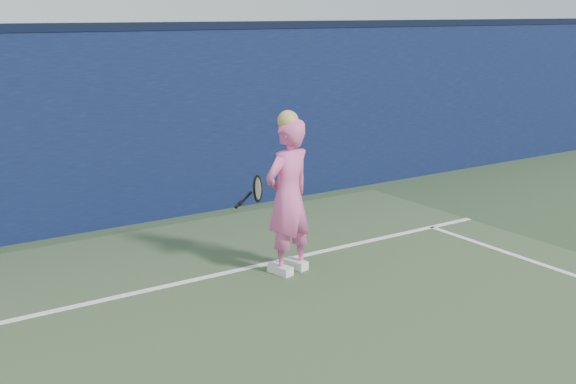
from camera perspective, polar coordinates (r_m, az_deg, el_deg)
player at (r=7.60m, az=0.00°, el=-0.32°), size 0.69×0.53×1.75m
racket at (r=7.93m, az=-2.54°, el=0.17°), size 0.52×0.32×0.31m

